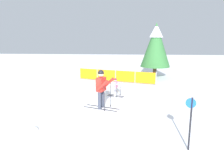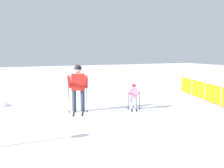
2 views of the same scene
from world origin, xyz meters
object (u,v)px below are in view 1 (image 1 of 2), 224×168
at_px(trail_marker, 190,118).
at_px(conifer_far, 156,44).
at_px(skier_adult, 102,86).
at_px(safety_fence, 116,76).
at_px(skier_child, 116,86).

bearing_deg(trail_marker, conifer_far, 88.39).
bearing_deg(skier_adult, safety_fence, 107.34).
bearing_deg(skier_adult, conifer_far, 87.16).
relative_size(skier_child, safety_fence, 0.18).
distance_m(skier_adult, skier_child, 2.18).
bearing_deg(trail_marker, skier_adult, 129.93).
height_order(skier_child, trail_marker, trail_marker).
bearing_deg(safety_fence, conifer_far, 31.41).
bearing_deg(safety_fence, skier_adult, -92.71).
bearing_deg(skier_child, skier_adult, -80.16).
xyz_separation_m(skier_child, safety_fence, (-0.24, 3.78, -0.13)).
relative_size(skier_adult, conifer_far, 0.42).
height_order(skier_adult, conifer_far, conifer_far).
distance_m(skier_child, trail_marker, 6.06).
bearing_deg(conifer_far, trail_marker, -91.61).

